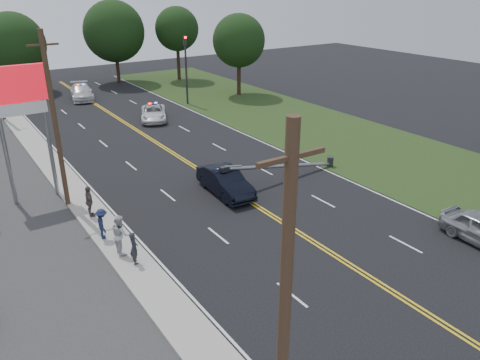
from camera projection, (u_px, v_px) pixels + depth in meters
ground at (324, 248)px, 23.19m from camera, size 120.00×120.00×0.00m
sidewalk at (92, 214)px, 26.50m from camera, size 1.80×70.00×0.12m
grass_verge at (361, 145)px, 37.73m from camera, size 12.00×80.00×0.01m
centerline_yellow at (219, 182)px, 30.82m from camera, size 0.36×80.00×0.00m
pylon_sign at (19, 102)px, 26.15m from camera, size 3.20×0.35×8.00m
traffic_signal at (186, 64)px, 48.69m from camera, size 0.28×0.41×7.05m
fallen_streetlight at (288, 165)px, 31.08m from camera, size 9.36×0.44×1.91m
utility_pole_near at (284, 331)px, 10.37m from camera, size 1.60×0.28×10.00m
utility_pole_mid at (55, 122)px, 25.64m from camera, size 1.60×0.28×10.00m
tree_6 at (13, 44)px, 53.57m from camera, size 7.24×7.24×9.11m
tree_7 at (114, 31)px, 58.31m from camera, size 7.54×7.54×10.17m
tree_8 at (177, 29)px, 60.13m from camera, size 5.59×5.59×9.30m
tree_9 at (239, 41)px, 52.05m from camera, size 5.86×5.86×9.01m
crashed_sedan at (225, 182)px, 28.86m from camera, size 1.97×4.97×1.61m
emergency_a at (154, 113)px, 44.22m from camera, size 4.04×5.41×1.37m
emergency_b at (82, 92)px, 51.99m from camera, size 3.35×5.92×1.62m
bystander_a at (134, 248)px, 21.50m from camera, size 0.44×0.62×1.60m
bystander_b at (120, 234)px, 22.28m from camera, size 0.79×0.99×1.97m
bystander_c at (102, 224)px, 23.61m from camera, size 0.76×1.13×1.62m
bystander_d at (89, 202)px, 25.77m from camera, size 0.58×1.11×1.80m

